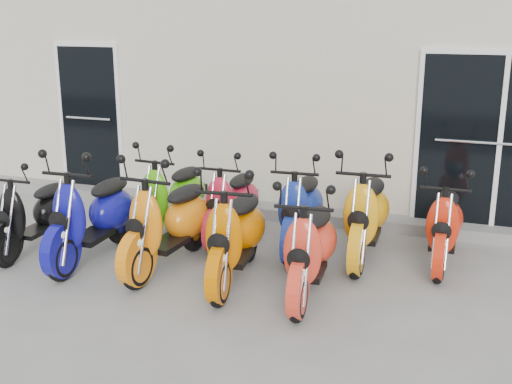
% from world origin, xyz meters
% --- Properties ---
extents(ground, '(80.00, 80.00, 0.00)m').
position_xyz_m(ground, '(0.00, 0.00, 0.00)').
color(ground, gray).
rests_on(ground, ground).
extents(building, '(14.00, 6.00, 3.20)m').
position_xyz_m(building, '(0.00, 5.20, 1.60)').
color(building, beige).
rests_on(building, ground).
extents(front_step, '(14.00, 0.40, 0.15)m').
position_xyz_m(front_step, '(0.00, 2.02, 0.07)').
color(front_step, gray).
rests_on(front_step, ground).
extents(door_left, '(1.07, 0.08, 2.22)m').
position_xyz_m(door_left, '(-3.20, 2.17, 1.26)').
color(door_left, black).
rests_on(door_left, front_step).
extents(door_right, '(2.02, 0.08, 2.22)m').
position_xyz_m(door_right, '(2.60, 2.17, 1.26)').
color(door_right, black).
rests_on(door_right, front_step).
extents(scooter_front_black, '(0.62, 1.60, 1.17)m').
position_xyz_m(scooter_front_black, '(-2.48, -0.17, 0.59)').
color(scooter_front_black, black).
rests_on(scooter_front_black, ground).
extents(scooter_front_blue, '(0.72, 1.87, 1.37)m').
position_xyz_m(scooter_front_blue, '(-1.68, -0.19, 0.68)').
color(scooter_front_blue, '#111090').
rests_on(scooter_front_blue, ground).
extents(scooter_front_orange_a, '(0.80, 1.88, 1.35)m').
position_xyz_m(scooter_front_orange_a, '(-0.76, -0.12, 0.68)').
color(scooter_front_orange_a, orange).
rests_on(scooter_front_orange_a, ground).
extents(scooter_front_orange_b, '(0.85, 1.86, 1.33)m').
position_xyz_m(scooter_front_orange_b, '(0.07, -0.23, 0.66)').
color(scooter_front_orange_b, '#D56800').
rests_on(scooter_front_orange_b, ground).
extents(scooter_front_red, '(0.75, 1.76, 1.27)m').
position_xyz_m(scooter_front_red, '(0.88, -0.30, 0.64)').
color(scooter_front_red, red).
rests_on(scooter_front_red, ground).
extents(scooter_back_green, '(0.73, 1.73, 1.25)m').
position_xyz_m(scooter_back_green, '(-1.25, 0.96, 0.62)').
color(scooter_back_green, '#45B60B').
rests_on(scooter_back_green, ground).
extents(scooter_back_red, '(0.60, 1.63, 1.20)m').
position_xyz_m(scooter_back_red, '(-0.45, 0.99, 0.60)').
color(scooter_back_red, '#B71A32').
rests_on(scooter_back_red, ground).
extents(scooter_back_blue, '(0.75, 1.75, 1.26)m').
position_xyz_m(scooter_back_blue, '(0.44, 0.95, 0.63)').
color(scooter_back_blue, navy).
rests_on(scooter_back_blue, ground).
extents(scooter_back_yellow, '(0.72, 1.85, 1.35)m').
position_xyz_m(scooter_back_yellow, '(1.23, 0.89, 0.67)').
color(scooter_back_yellow, orange).
rests_on(scooter_back_yellow, ground).
extents(scooter_back_extra, '(0.60, 1.63, 1.20)m').
position_xyz_m(scooter_back_extra, '(2.08, 0.99, 0.60)').
color(scooter_back_extra, red).
rests_on(scooter_back_extra, ground).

